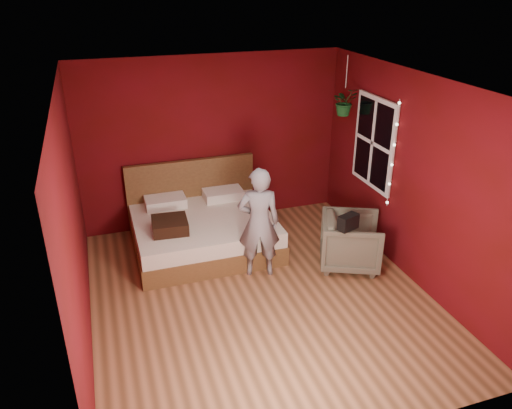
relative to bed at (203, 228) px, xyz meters
The scene contains 10 objects.
floor 1.53m from the bed, 75.42° to the right, with size 4.50×4.50×0.00m, color #975F3C.
room_walls 2.06m from the bed, 75.42° to the right, with size 4.04×4.54×2.62m.
window 2.70m from the bed, 13.39° to the right, with size 0.05×0.97×1.27m.
fairy_lights 2.84m from the bed, 25.03° to the right, with size 0.04×0.04×1.45m.
bed is the anchor object (origin of this frame).
person 1.19m from the bed, 60.82° to the right, with size 0.54×0.36×1.49m, color gray.
armchair 2.12m from the bed, 33.15° to the right, with size 0.76×0.79×0.72m, color #62624D.
handbag 2.17m from the bed, 42.24° to the right, with size 0.27×0.13×0.19m, color black.
throw_pillow 0.67m from the bed, 146.54° to the right, with size 0.46×0.46×0.17m, color black.
hanging_plant 2.74m from the bed, ahead, with size 0.38×0.34×0.85m.
Camera 1 is at (-1.65, -4.85, 3.63)m, focal length 35.00 mm.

